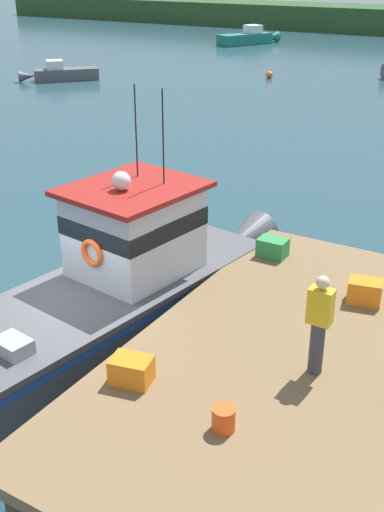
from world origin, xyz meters
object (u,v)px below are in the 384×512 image
main_fishing_boat (114,290)px  mooring_buoy_outer (269,75)px  crate_stack_mid_dock (273,247)px  moored_boat_near_channel (61,73)px  deckhand_by_the_boat (319,323)px  crate_stack_near_edge (365,291)px  bait_bucket (223,419)px  moored_boat_far_right (249,38)px  crate_single_by_cleat (131,370)px

main_fishing_boat → mooring_buoy_outer: 31.07m
crate_stack_mid_dock → moored_boat_near_channel: (-23.13, 19.32, -0.97)m
deckhand_by_the_boat → moored_boat_near_channel: bearing=138.1°
crate_stack_mid_dock → moored_boat_near_channel: 30.15m
mooring_buoy_outer → deckhand_by_the_boat: bearing=-64.2°
crate_stack_near_edge → bait_bucket: size_ratio=1.76×
main_fishing_boat → bait_bucket: bearing=-34.6°
main_fishing_boat → moored_boat_near_channel: main_fishing_boat is taller
crate_stack_mid_dock → bait_bucket: (1.73, -5.38, -0.03)m
main_fishing_boat → bait_bucket: main_fishing_boat is taller
bait_bucket → moored_boat_far_right: size_ratio=0.05×
mooring_buoy_outer → crate_stack_near_edge: bearing=-62.2°
crate_stack_near_edge → mooring_buoy_outer: crate_stack_near_edge is taller
main_fishing_boat → crate_stack_near_edge: bearing=21.3°
main_fishing_boat → deckhand_by_the_boat: 4.64m
main_fishing_boat → bait_bucket: 4.74m
main_fishing_boat → moored_boat_far_right: (-19.18, 44.62, -0.46)m
crate_single_by_cleat → crate_stack_mid_dock: crate_single_by_cleat is taller
main_fishing_boat → crate_stack_mid_dock: (2.15, 2.69, 0.39)m
crate_stack_mid_dock → moored_boat_far_right: bearing=117.0°
mooring_buoy_outer → moored_boat_near_channel: bearing=-145.9°
bait_bucket → mooring_buoy_outer: bait_bucket is taller
bait_bucket → moored_boat_far_right: bearing=116.0°
deckhand_by_the_boat → bait_bucket: bearing=-106.7°
moored_boat_near_channel → moored_boat_far_right: bearing=85.5°
main_fishing_boat → deckhand_by_the_boat: bearing=-10.2°
crate_single_by_cleat → crate_stack_mid_dock: bearing=90.6°
bait_bucket → moored_boat_far_right: (-23.07, 47.30, -0.82)m
deckhand_by_the_boat → moored_boat_near_channel: size_ratio=0.38×
moored_boat_near_channel → bait_bucket: bearing=-44.8°
crate_stack_near_edge → deckhand_by_the_boat: 2.60m
crate_stack_mid_dock → moored_boat_near_channel: crate_stack_mid_dock is taller
deckhand_by_the_boat → mooring_buoy_outer: size_ratio=3.63×
main_fishing_boat → moored_boat_near_channel: 30.41m
main_fishing_boat → crate_stack_near_edge: 4.77m
crate_single_by_cleat → deckhand_by_the_boat: size_ratio=0.37×
bait_bucket → moored_boat_near_channel: bait_bucket is taller
crate_stack_mid_dock → moored_boat_far_right: (-21.33, 41.93, -0.85)m
crate_stack_near_edge → deckhand_by_the_boat: size_ratio=0.37×
moored_boat_far_right → mooring_buoy_outer: moored_boat_far_right is taller
mooring_buoy_outer → main_fishing_boat: bearing=-70.9°
moored_boat_far_right → deckhand_by_the_boat: bearing=-62.5°
crate_stack_mid_dock → deckhand_by_the_boat: size_ratio=0.37×
bait_bucket → main_fishing_boat: bearing=145.4°
deckhand_by_the_boat → moored_boat_near_channel: 34.20m
moored_boat_far_right → bait_bucket: bearing=-64.0°
bait_bucket → deckhand_by_the_boat: size_ratio=0.21×
crate_stack_mid_dock → mooring_buoy_outer: (-12.30, 26.67, -1.17)m
crate_stack_near_edge → moored_boat_far_right: crate_stack_near_edge is taller
crate_stack_mid_dock → mooring_buoy_outer: bearing=114.8°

